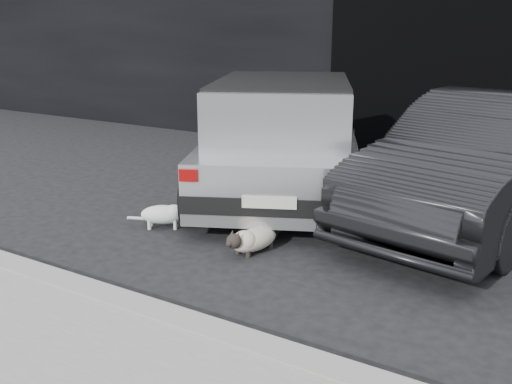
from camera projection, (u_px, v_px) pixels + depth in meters
The scene contains 8 objects.
ground at pixel (266, 216), 6.72m from camera, with size 80.00×80.00×0.00m, color black.
building_facade at pixel (480, 6), 10.44m from camera, with size 34.00×4.00×5.00m, color black.
garage_opening at pixel (446, 82), 9.13m from camera, with size 4.00×0.10×2.60m, color black.
curb at pixel (203, 331), 4.08m from camera, with size 18.00×0.25×0.12m, color gray.
silver_hatchback at pixel (283, 132), 7.40m from camera, with size 3.41×4.51×1.52m.
second_car at pixel (485, 160), 6.34m from camera, with size 1.53×4.38×1.44m, color black.
cat_siamese at pixel (251, 240), 5.62m from camera, with size 0.39×0.83×0.29m.
cat_white at pixel (166, 214), 6.30m from camera, with size 0.62×0.48×0.34m.
Camera 1 is at (3.21, -5.50, 2.16)m, focal length 40.00 mm.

